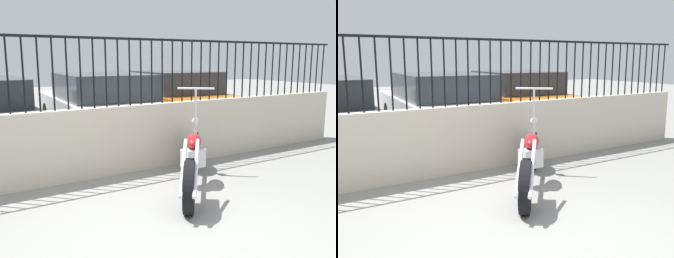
{
  "view_description": "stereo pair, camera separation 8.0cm",
  "coord_description": "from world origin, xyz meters",
  "views": [
    {
      "loc": [
        -1.76,
        -2.64,
        1.66
      ],
      "look_at": [
        0.92,
        1.66,
        0.7
      ],
      "focal_mm": 40.0,
      "sensor_mm": 36.0,
      "label": 1
    },
    {
      "loc": [
        -1.69,
        -2.68,
        1.66
      ],
      "look_at": [
        0.92,
        1.66,
        0.7
      ],
      "focal_mm": 40.0,
      "sensor_mm": 36.0,
      "label": 2
    }
  ],
  "objects": [
    {
      "name": "motorcycle_red",
      "position": [
        0.91,
        1.05,
        0.38
      ],
      "size": [
        1.49,
        1.83,
        1.26
      ],
      "rotation": [
        0.0,
        0.0,
        0.9
      ],
      "color": "black",
      "rests_on": "ground_plane"
    },
    {
      "name": "car_white",
      "position": [
        1.16,
        4.71,
        0.68
      ],
      "size": [
        2.11,
        4.63,
        1.35
      ],
      "rotation": [
        0.0,
        0.0,
        1.5
      ],
      "color": "black",
      "rests_on": "ground_plane"
    },
    {
      "name": "ground_plane",
      "position": [
        0.0,
        0.0,
        0.0
      ],
      "size": [
        40.0,
        40.0,
        0.0
      ],
      "primitive_type": "plane",
      "color": "gray"
    },
    {
      "name": "car_orange",
      "position": [
        3.34,
        5.3,
        0.68
      ],
      "size": [
        2.14,
        4.29,
        1.35
      ],
      "rotation": [
        0.0,
        0.0,
        1.49
      ],
      "color": "black",
      "rests_on": "ground_plane"
    },
    {
      "name": "low_wall",
      "position": [
        0.0,
        2.25,
        0.49
      ],
      "size": [
        10.19,
        0.18,
        0.99
      ],
      "color": "beige",
      "rests_on": "ground_plane"
    },
    {
      "name": "fence_railing",
      "position": [
        0.0,
        2.25,
        1.61
      ],
      "size": [
        10.19,
        0.04,
        0.96
      ],
      "color": "black",
      "rests_on": "low_wall"
    }
  ]
}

